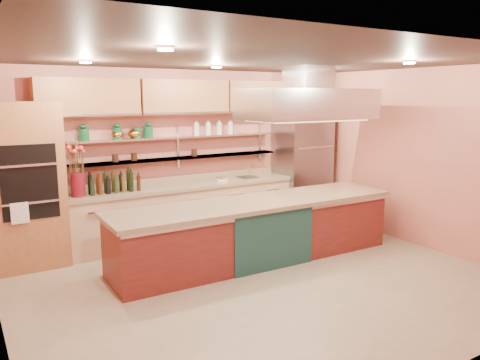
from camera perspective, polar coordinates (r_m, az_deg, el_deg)
floor at (r=6.21m, az=2.77°, el=-12.32°), size 6.00×5.00×0.02m
ceiling at (r=5.75m, az=3.02°, el=14.49°), size 6.00×5.00×0.02m
wall_back at (r=7.99m, az=-7.31°, el=3.16°), size 6.00×0.04×2.80m
wall_front at (r=4.06m, az=23.31°, el=-4.47°), size 6.00×0.04×2.80m
wall_right at (r=7.90m, az=21.18°, el=2.47°), size 0.04×5.00×2.80m
oven_stack at (r=7.06m, az=-24.56°, el=-0.67°), size 0.95×0.64×2.30m
refrigerator at (r=8.96m, az=7.55°, el=1.66°), size 0.95×0.72×2.10m
back_counter at (r=7.87m, az=-6.58°, el=-3.87°), size 3.84×0.64×0.93m
wall_shelf_lower at (r=7.85m, az=-7.24°, el=2.67°), size 3.60×0.26×0.03m
wall_shelf_upper at (r=7.82m, az=-7.30°, el=5.22°), size 3.60×0.26×0.03m
upper_cabinets at (r=7.76m, az=-6.91°, el=10.00°), size 4.60×0.36×0.55m
range_hood at (r=7.09m, az=8.25°, el=9.14°), size 2.00×1.00×0.45m
ceiling_downlights at (r=5.92m, az=1.88°, el=14.09°), size 4.00×2.80×0.02m
island at (r=6.83m, az=2.01°, el=-6.17°), size 4.26×0.99×0.89m
flower_vase at (r=7.15m, az=-19.17°, el=-0.54°), size 0.20×0.20×0.35m
oil_bottle_cluster at (r=7.29m, az=-15.00°, el=-0.47°), size 0.83×0.25×0.26m
kitchen_scale at (r=8.00m, az=-2.33°, el=0.20°), size 0.18×0.14×0.10m
bar_faucet at (r=8.41m, az=1.19°, el=1.10°), size 0.04×0.04×0.22m
copper_kettle at (r=7.52m, az=-12.77°, el=5.54°), size 0.20×0.20×0.15m
green_canister at (r=7.53m, az=-12.49°, el=5.62°), size 0.17×0.17×0.17m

